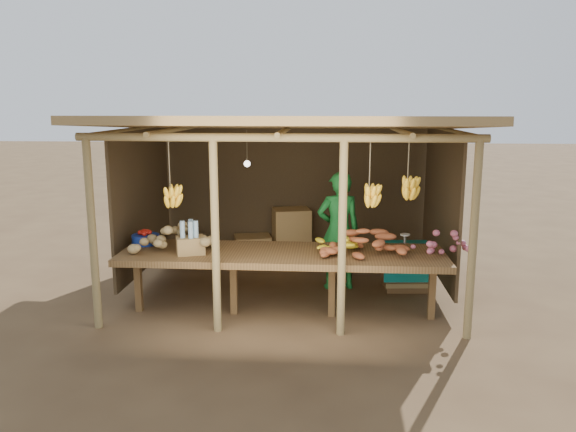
{
  "coord_description": "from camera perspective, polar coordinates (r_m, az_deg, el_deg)",
  "views": [
    {
      "loc": [
        0.54,
        -7.47,
        2.56
      ],
      "look_at": [
        0.0,
        0.0,
        1.05
      ],
      "focal_mm": 35.0,
      "sensor_mm": 36.0,
      "label": 1
    }
  ],
  "objects": [
    {
      "name": "banana_pile",
      "position": [
        6.77,
        4.78,
        -2.2
      ],
      "size": [
        0.57,
        0.35,
        0.35
      ],
      "primitive_type": null,
      "rotation": [
        0.0,
        0.0,
        0.02
      ],
      "color": "yellow",
      "rests_on": "counter"
    },
    {
      "name": "vendor",
      "position": [
        7.81,
        5.15,
        -1.49
      ],
      "size": [
        0.66,
        0.5,
        1.65
      ],
      "primitive_type": "imported",
      "rotation": [
        0.0,
        0.0,
        3.33
      ],
      "color": "#1B7D2F",
      "rests_on": "ground"
    },
    {
      "name": "ground",
      "position": [
        7.91,
        -0.0,
        -7.48
      ],
      "size": [
        60.0,
        60.0,
        0.0
      ],
      "primitive_type": "plane",
      "color": "brown",
      "rests_on": "ground"
    },
    {
      "name": "carton_stack",
      "position": [
        8.97,
        -0.97,
        -2.55
      ],
      "size": [
        1.27,
        0.56,
        0.9
      ],
      "color": "#9C7946",
      "rests_on": "ground"
    },
    {
      "name": "tarp_crate",
      "position": [
        8.06,
        11.91,
        -4.89
      ],
      "size": [
        0.72,
        0.64,
        0.81
      ],
      "color": "brown",
      "rests_on": "ground"
    },
    {
      "name": "burlap_sacks",
      "position": [
        9.08,
        -10.14,
        -3.3
      ],
      "size": [
        0.92,
        0.48,
        0.65
      ],
      "color": "#44341F",
      "rests_on": "ground"
    },
    {
      "name": "tomato_basin",
      "position": [
        7.36,
        -14.27,
        -2.2
      ],
      "size": [
        0.35,
        0.35,
        0.18
      ],
      "rotation": [
        0.0,
        0.0,
        0.26
      ],
      "color": "navy",
      "rests_on": "counter"
    },
    {
      "name": "counter",
      "position": [
        6.79,
        -0.58,
        -4.16
      ],
      "size": [
        3.9,
        1.05,
        0.8
      ],
      "color": "brown",
      "rests_on": "ground"
    },
    {
      "name": "potato_heap",
      "position": [
        6.96,
        -10.85,
        -1.87
      ],
      "size": [
        1.24,
        0.94,
        0.37
      ],
      "primitive_type": null,
      "rotation": [
        0.0,
        0.0,
        0.27
      ],
      "color": "#9C8250",
      "rests_on": "counter"
    },
    {
      "name": "stall_structure",
      "position": [
        7.42,
        0.07,
        6.37
      ],
      "size": [
        4.7,
        3.5,
        2.43
      ],
      "color": "olive",
      "rests_on": "ground"
    },
    {
      "name": "onion_heap",
      "position": [
        6.72,
        15.72,
        -2.64
      ],
      "size": [
        0.83,
        0.5,
        0.36
      ],
      "primitive_type": null,
      "rotation": [
        0.0,
        0.0,
        0.0
      ],
      "color": "#BB5B6F",
      "rests_on": "counter"
    },
    {
      "name": "sweet_potato_heap",
      "position": [
        6.7,
        7.9,
        -2.34
      ],
      "size": [
        1.07,
        0.65,
        0.36
      ],
      "primitive_type": null,
      "rotation": [
        0.0,
        0.0,
        -0.01
      ],
      "color": "#A4512A",
      "rests_on": "counter"
    },
    {
      "name": "bottle_box",
      "position": [
        6.75,
        -9.89,
        -2.5
      ],
      "size": [
        0.39,
        0.35,
        0.41
      ],
      "color": "#9C7946",
      "rests_on": "counter"
    }
  ]
}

